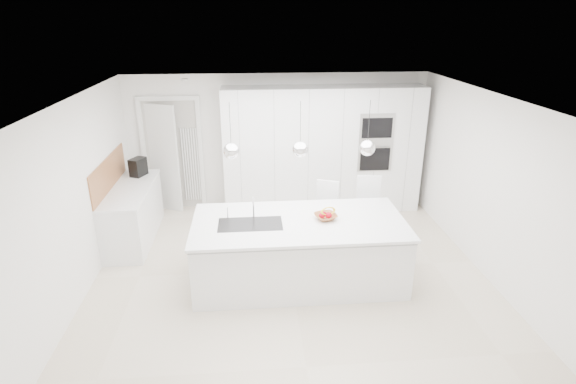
{
  "coord_description": "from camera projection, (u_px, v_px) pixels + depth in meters",
  "views": [
    {
      "loc": [
        -0.51,
        -5.64,
        3.46
      ],
      "look_at": [
        0.0,
        0.3,
        1.1
      ],
      "focal_mm": 28.0,
      "sensor_mm": 36.0,
      "label": 1
    }
  ],
  "objects": [
    {
      "name": "espresso_machine",
      "position": [
        138.0,
        167.0,
        7.62
      ],
      "size": [
        0.28,
        0.33,
        0.3
      ],
      "primitive_type": "cube",
      "rotation": [
        0.0,
        0.0,
        -0.42
      ],
      "color": "black",
      "rests_on": "left_worktop"
    },
    {
      "name": "banana_bunch",
      "position": [
        328.0,
        211.0,
        5.98
      ],
      "size": [
        0.25,
        0.18,
        0.22
      ],
      "primitive_type": "torus",
      "rotation": [
        1.22,
        0.0,
        0.35
      ],
      "color": "yellow",
      "rests_on": "fruit_bowl"
    },
    {
      "name": "apple_extra_3",
      "position": [
        329.0,
        215.0,
        5.99
      ],
      "size": [
        0.07,
        0.07,
        0.07
      ],
      "primitive_type": "sphere",
      "color": "#B30318",
      "rests_on": "fruit_bowl"
    },
    {
      "name": "doorway_frame",
      "position": [
        173.0,
        156.0,
        8.3
      ],
      "size": [
        1.11,
        0.08,
        2.13
      ],
      "primitive_type": null,
      "color": "white",
      "rests_on": "floor"
    },
    {
      "name": "left_base_cabinets",
      "position": [
        133.0,
        215.0,
        7.3
      ],
      "size": [
        0.6,
        1.8,
        0.86
      ],
      "primitive_type": "cube",
      "color": "white",
      "rests_on": "floor"
    },
    {
      "name": "island_sink",
      "position": [
        250.0,
        230.0,
        5.92
      ],
      "size": [
        0.84,
        0.44,
        0.18
      ],
      "primitive_type": null,
      "color": "#3F3F42",
      "rests_on": "island_worktop"
    },
    {
      "name": "left_worktop",
      "position": [
        130.0,
        189.0,
        7.13
      ],
      "size": [
        0.62,
        1.82,
        0.04
      ],
      "primitive_type": "cube",
      "color": "white",
      "rests_on": "left_base_cabinets"
    },
    {
      "name": "wall_left",
      "position": [
        81.0,
        196.0,
        5.86
      ],
      "size": [
        0.0,
        5.0,
        5.0
      ],
      "primitive_type": "plane",
      "rotation": [
        1.57,
        0.0,
        1.57
      ],
      "color": "white",
      "rests_on": "ground"
    },
    {
      "name": "bar_stool_right",
      "position": [
        369.0,
        215.0,
        6.92
      ],
      "size": [
        0.43,
        0.57,
        1.16
      ],
      "primitive_type": null,
      "rotation": [
        0.0,
        0.0,
        -0.09
      ],
      "color": "white",
      "rests_on": "floor"
    },
    {
      "name": "island_worktop",
      "position": [
        299.0,
        222.0,
        5.99
      ],
      "size": [
        2.84,
        1.4,
        0.04
      ],
      "primitive_type": "cube",
      "color": "white",
      "rests_on": "island_base"
    },
    {
      "name": "bar_stool_left",
      "position": [
        328.0,
        218.0,
        6.91
      ],
      "size": [
        0.52,
        0.6,
        1.1
      ],
      "primitive_type": null,
      "rotation": [
        0.0,
        0.0,
        -0.36
      ],
      "color": "white",
      "rests_on": "floor"
    },
    {
      "name": "pendant_left",
      "position": [
        231.0,
        151.0,
        5.5
      ],
      "size": [
        0.2,
        0.2,
        0.2
      ],
      "primitive_type": "sphere",
      "color": "white",
      "rests_on": "ceiling"
    },
    {
      "name": "radiator",
      "position": [
        191.0,
        165.0,
        8.38
      ],
      "size": [
        0.32,
        0.04,
        1.4
      ],
      "primitive_type": null,
      "color": "white",
      "rests_on": "floor"
    },
    {
      "name": "pendant_right",
      "position": [
        367.0,
        148.0,
        5.64
      ],
      "size": [
        0.2,
        0.2,
        0.2
      ],
      "primitive_type": "sphere",
      "color": "white",
      "rests_on": "ceiling"
    },
    {
      "name": "ceiling",
      "position": [
        290.0,
        97.0,
        5.62
      ],
      "size": [
        5.5,
        5.5,
        0.0
      ],
      "primitive_type": "plane",
      "rotation": [
        3.14,
        0.0,
        0.0
      ],
      "color": "white",
      "rests_on": "wall_back"
    },
    {
      "name": "hallway_door",
      "position": [
        159.0,
        158.0,
        8.24
      ],
      "size": [
        0.76,
        0.38,
        2.0
      ],
      "primitive_type": "cube",
      "rotation": [
        0.0,
        0.0,
        -0.44
      ],
      "color": "white",
      "rests_on": "floor"
    },
    {
      "name": "fruit_bowl",
      "position": [
        326.0,
        217.0,
        6.02
      ],
      "size": [
        0.36,
        0.36,
        0.07
      ],
      "primitive_type": "imported",
      "rotation": [
        0.0,
        0.0,
        0.28
      ],
      "color": "#AD6735",
      "rests_on": "island_worktop"
    },
    {
      "name": "floor",
      "position": [
        290.0,
        270.0,
        6.54
      ],
      "size": [
        5.5,
        5.5,
        0.0
      ],
      "primitive_type": "plane",
      "color": "beige",
      "rests_on": "ground"
    },
    {
      "name": "island_tap",
      "position": [
        254.0,
        208.0,
        6.02
      ],
      "size": [
        0.02,
        0.02,
        0.3
      ],
      "primitive_type": "cylinder",
      "color": "white",
      "rests_on": "island_worktop"
    },
    {
      "name": "tall_cabinets",
      "position": [
        323.0,
        150.0,
        8.22
      ],
      "size": [
        3.6,
        0.6,
        2.3
      ],
      "primitive_type": "cube",
      "color": "white",
      "rests_on": "floor"
    },
    {
      "name": "apple_c",
      "position": [
        324.0,
        214.0,
        6.03
      ],
      "size": [
        0.07,
        0.07,
        0.07
      ],
      "primitive_type": "sphere",
      "color": "#B30318",
      "rests_on": "fruit_bowl"
    },
    {
      "name": "apple_a",
      "position": [
        329.0,
        215.0,
        5.97
      ],
      "size": [
        0.09,
        0.09,
        0.09
      ],
      "primitive_type": "sphere",
      "color": "#B30318",
      "rests_on": "fruit_bowl"
    },
    {
      "name": "island_base",
      "position": [
        299.0,
        254.0,
        6.11
      ],
      "size": [
        2.8,
        1.2,
        0.86
      ],
      "primitive_type": "cube",
      "color": "white",
      "rests_on": "floor"
    },
    {
      "name": "apple_b",
      "position": [
        322.0,
        215.0,
        5.98
      ],
      "size": [
        0.08,
        0.08,
        0.08
      ],
      "primitive_type": "sphere",
      "color": "#B30318",
      "rests_on": "fruit_bowl"
    },
    {
      "name": "oak_backsplash",
      "position": [
        109.0,
        174.0,
        7.01
      ],
      "size": [
        0.02,
        1.8,
        0.5
      ],
      "primitive_type": "cube",
      "color": "#AD6735",
      "rests_on": "wall_left"
    },
    {
      "name": "wall_back",
      "position": [
        278.0,
        142.0,
        8.4
      ],
      "size": [
        5.5,
        0.0,
        5.5
      ],
      "primitive_type": "plane",
      "rotation": [
        1.57,
        0.0,
        0.0
      ],
      "color": "white",
      "rests_on": "ground"
    },
    {
      "name": "oven_stack",
      "position": [
        376.0,
        143.0,
        7.93
      ],
      "size": [
        0.62,
        0.04,
        1.05
      ],
      "primitive_type": null,
      "color": "#A5A5A8",
      "rests_on": "tall_cabinets"
    },
    {
      "name": "pendant_mid",
      "position": [
        300.0,
        150.0,
        5.57
      ],
      "size": [
        0.2,
        0.2,
        0.2
      ],
      "primitive_type": "sphere",
      "color": "white",
      "rests_on": "ceiling"
    }
  ]
}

